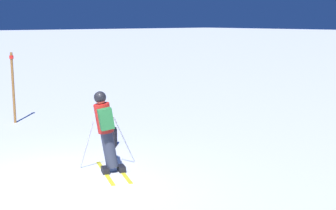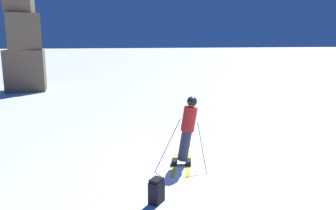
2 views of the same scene
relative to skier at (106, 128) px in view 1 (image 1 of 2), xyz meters
The scene contains 4 objects.
ground_plane 1.50m from the skier, ahead, with size 300.00×300.00×0.00m, color white.
skier is the anchor object (origin of this frame).
spare_backpack 2.30m from the skier, 125.91° to the right, with size 0.37×0.37×0.50m.
trail_marker 6.25m from the skier, 94.20° to the right, with size 0.13×0.13×2.27m.
Camera 1 is at (4.03, 8.26, 3.25)m, focal length 50.00 mm.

